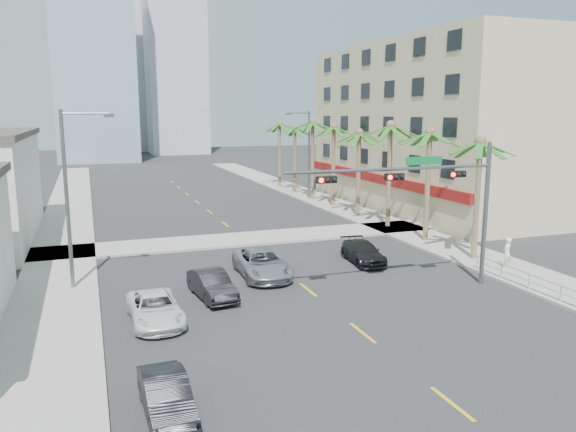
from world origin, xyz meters
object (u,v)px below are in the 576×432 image
at_px(car_lane_left, 212,285).
at_px(car_lane_center, 262,263).
at_px(traffic_signal_mast, 434,191).
at_px(car_lane_right, 363,252).
at_px(car_parked_mid, 166,396).
at_px(pedestrian, 507,253).
at_px(car_parked_far, 155,309).

xyz_separation_m(car_lane_left, car_lane_center, (3.33, 2.64, 0.07)).
distance_m(traffic_signal_mast, car_lane_left, 11.75).
height_order(car_lane_left, car_lane_right, car_lane_left).
relative_size(car_parked_mid, car_lane_right, 0.87).
xyz_separation_m(car_lane_center, pedestrian, (13.51, -3.43, 0.28)).
distance_m(car_lane_right, pedestrian, 8.14).
relative_size(car_parked_far, car_lane_center, 0.85).
height_order(traffic_signal_mast, car_lane_center, traffic_signal_mast).
bearing_deg(car_lane_center, traffic_signal_mast, -32.71).
bearing_deg(car_lane_center, car_parked_far, -139.05).
xyz_separation_m(traffic_signal_mast, car_lane_center, (-7.28, 5.10, -4.33)).
relative_size(car_lane_left, car_lane_right, 0.94).
xyz_separation_m(car_lane_left, pedestrian, (16.85, -0.79, 0.35)).
relative_size(car_parked_far, car_lane_right, 1.05).
bearing_deg(car_lane_left, car_lane_right, 12.09).
bearing_deg(car_lane_right, pedestrian, -25.33).
bearing_deg(car_lane_right, car_parked_mid, -128.82).
distance_m(traffic_signal_mast, car_lane_center, 9.89).
bearing_deg(traffic_signal_mast, car_parked_mid, -151.56).
bearing_deg(pedestrian, car_parked_mid, 2.58).
distance_m(traffic_signal_mast, pedestrian, 7.61).
relative_size(car_lane_center, car_lane_right, 1.24).
height_order(car_parked_far, car_lane_right, car_parked_far).
distance_m(car_lane_center, pedestrian, 13.94).
bearing_deg(car_parked_far, car_lane_left, 37.20).
distance_m(car_parked_far, car_lane_center, 8.07).
bearing_deg(car_parked_far, car_lane_right, 22.61).
distance_m(car_lane_left, pedestrian, 16.87).
height_order(car_lane_center, pedestrian, pedestrian).
relative_size(traffic_signal_mast, car_lane_left, 2.77).
bearing_deg(pedestrian, car_parked_far, -17.38).
xyz_separation_m(car_parked_far, car_lane_center, (6.30, 5.04, 0.11)).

